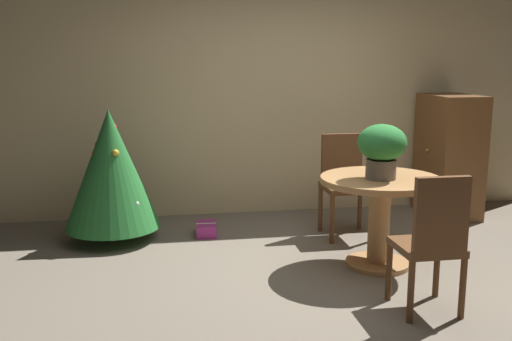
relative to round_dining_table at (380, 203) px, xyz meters
The scene contains 9 objects.
ground_plane 0.74m from the round_dining_table, 143.09° to the right, with size 6.60×6.60×0.00m, color #756B5B.
back_wall_panel 2.08m from the round_dining_table, 102.24° to the left, with size 6.00×0.10×2.60m, color beige.
round_dining_table is the anchor object (origin of this frame).
flower_vase 0.48m from the round_dining_table, 114.88° to the right, with size 0.39×0.39×0.44m.
wooden_chair_far 0.90m from the round_dining_table, 90.00° to the left, with size 0.45×0.43×0.97m.
wooden_chair_near 0.93m from the round_dining_table, 90.00° to the right, with size 0.41×0.41×0.97m.
holiday_tree 2.46m from the round_dining_table, 153.74° to the left, with size 0.88×0.88×1.23m.
gift_box_purple 1.77m from the round_dining_table, 140.88° to the left, with size 0.21×0.30×0.12m.
wooden_cabinet 1.92m from the round_dining_table, 46.37° to the left, with size 0.51×0.74×1.30m.
Camera 1 is at (-1.36, -4.07, 1.72)m, focal length 41.12 mm.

